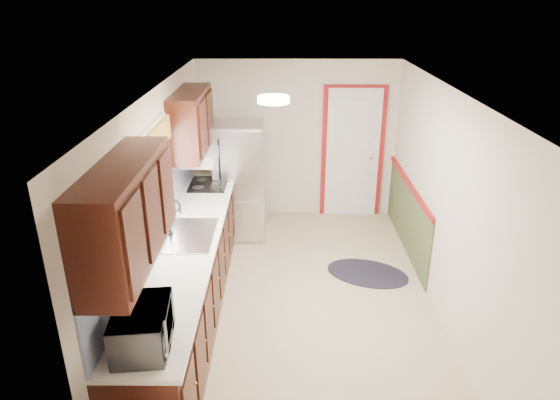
{
  "coord_description": "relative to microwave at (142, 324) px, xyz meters",
  "views": [
    {
      "loc": [
        -0.21,
        -4.84,
        3.29
      ],
      "look_at": [
        -0.24,
        0.27,
        1.15
      ],
      "focal_mm": 32.0,
      "sensor_mm": 36.0,
      "label": 1
    }
  ],
  "objects": [
    {
      "name": "microwave",
      "position": [
        0.0,
        0.0,
        0.0
      ],
      "size": [
        0.37,
        0.59,
        0.38
      ],
      "primitive_type": "imported",
      "rotation": [
        0.0,
        0.0,
        1.68
      ],
      "color": "white",
      "rests_on": "kitchen_run"
    },
    {
      "name": "cooktop",
      "position": [
        0.01,
        3.23,
        -0.18
      ],
      "size": [
        0.48,
        0.58,
        0.02
      ],
      "primitive_type": "cube",
      "color": "black",
      "rests_on": "kitchen_run"
    },
    {
      "name": "back_wall_trim",
      "position": [
        2.19,
        4.16,
        -0.24
      ],
      "size": [
        1.12,
        2.3,
        2.08
      ],
      "color": "maroon",
      "rests_on": "ground"
    },
    {
      "name": "room_shell",
      "position": [
        1.2,
        1.95,
        0.07
      ],
      "size": [
        3.2,
        5.2,
        2.52
      ],
      "color": "tan",
      "rests_on": "ground"
    },
    {
      "name": "rug",
      "position": [
        2.06,
        2.56,
        -1.12
      ],
      "size": [
        1.2,
        1.0,
        0.01
      ],
      "primitive_type": "ellipsoid",
      "rotation": [
        0.0,
        0.0,
        -0.38
      ],
      "color": "black",
      "rests_on": "ground"
    },
    {
      "name": "ceiling_fixture",
      "position": [
        0.9,
        1.75,
        1.23
      ],
      "size": [
        0.3,
        0.3,
        0.06
      ],
      "primitive_type": "cylinder",
      "color": "#FFD88C",
      "rests_on": "room_shell"
    },
    {
      "name": "refrigerator",
      "position": [
        0.38,
        3.7,
        -0.3
      ],
      "size": [
        0.7,
        0.7,
        1.66
      ],
      "rotation": [
        0.0,
        0.0,
        0.02
      ],
      "color": "#B7B7BC",
      "rests_on": "ground"
    },
    {
      "name": "kitchen_run",
      "position": [
        -0.04,
        1.66,
        -0.32
      ],
      "size": [
        0.63,
        4.0,
        2.2
      ],
      "color": "black",
      "rests_on": "ground"
    }
  ]
}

